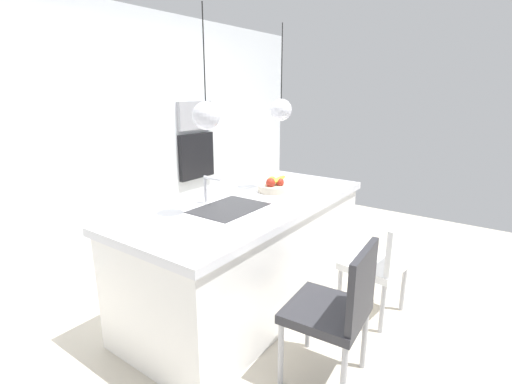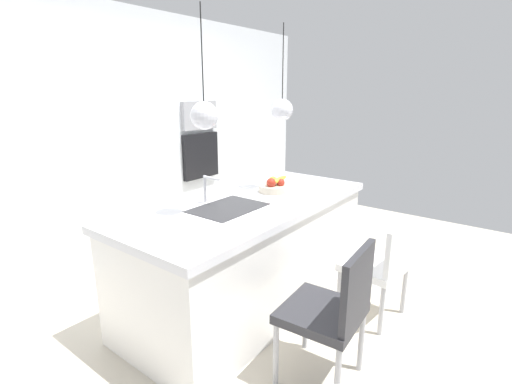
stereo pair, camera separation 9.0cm
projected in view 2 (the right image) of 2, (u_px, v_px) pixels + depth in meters
name	position (u px, v px, depth m)	size (l,w,h in m)	color
floor	(249.00, 301.00, 3.28)	(6.60, 6.60, 0.00)	beige
back_wall	(125.00, 138.00, 3.91)	(6.00, 0.10, 2.60)	white
kitchen_island	(249.00, 252.00, 3.16)	(2.26, 1.02, 0.92)	white
sink_basin	(228.00, 208.00, 2.85)	(0.56, 0.40, 0.02)	#2D2D30
faucet	(207.00, 185.00, 2.94)	(0.02, 0.17, 0.22)	silver
fruit_bowl	(274.00, 186.00, 3.29)	(0.27, 0.27, 0.14)	beige
microwave	(199.00, 115.00, 4.59)	(0.54, 0.08, 0.34)	#9E9EA3
oven	(200.00, 156.00, 4.72)	(0.56, 0.08, 0.56)	black
chair_near	(333.00, 308.00, 2.25)	(0.51, 0.49, 0.93)	#333338
chair_middle	(382.00, 263.00, 2.94)	(0.51, 0.47, 0.82)	white
pendant_light_left	(204.00, 115.00, 2.50)	(0.19, 0.19, 0.79)	silver
pendant_light_right	(282.00, 110.00, 3.21)	(0.19, 0.19, 0.79)	silver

